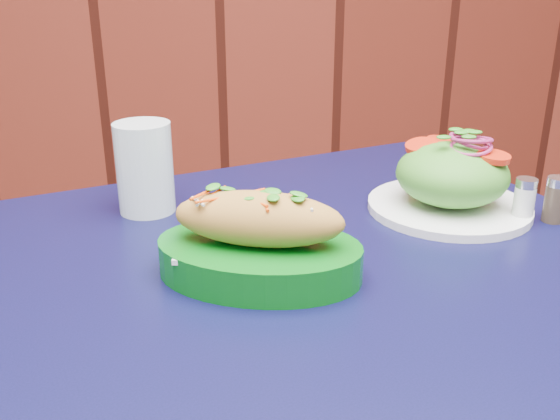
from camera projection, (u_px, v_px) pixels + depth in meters
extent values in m
cube|color=black|center=(338.00, 269.00, 0.77)|extent=(1.02, 1.02, 0.03)
cylinder|color=black|center=(385.00, 333.00, 1.31)|extent=(0.04, 0.04, 0.72)
cube|color=white|center=(259.00, 246.00, 0.71)|extent=(0.19, 0.13, 0.01)
ellipsoid|color=#BD893C|center=(259.00, 219.00, 0.69)|extent=(0.21, 0.13, 0.06)
cylinder|color=white|center=(449.00, 207.00, 0.91)|extent=(0.23, 0.23, 0.01)
ellipsoid|color=#4C992D|center=(452.00, 174.00, 0.89)|extent=(0.16, 0.16, 0.09)
cylinder|color=red|center=(494.00, 153.00, 0.85)|extent=(0.05, 0.05, 0.01)
cylinder|color=red|center=(422.00, 143.00, 0.90)|extent=(0.05, 0.05, 0.01)
cylinder|color=red|center=(443.00, 139.00, 0.92)|extent=(0.05, 0.05, 0.01)
torus|color=#9A2160|center=(456.00, 141.00, 0.87)|extent=(0.06, 0.06, 0.01)
torus|color=#9A2160|center=(456.00, 138.00, 0.87)|extent=(0.06, 0.06, 0.01)
torus|color=#9A2160|center=(456.00, 135.00, 0.87)|extent=(0.06, 0.06, 0.01)
cylinder|color=silver|center=(145.00, 168.00, 0.88)|extent=(0.08, 0.08, 0.13)
cylinder|color=white|center=(523.00, 205.00, 0.86)|extent=(0.03, 0.03, 0.05)
cylinder|color=silver|center=(527.00, 183.00, 0.84)|extent=(0.03, 0.03, 0.01)
cylinder|color=#3F3326|center=(554.00, 204.00, 0.86)|extent=(0.03, 0.03, 0.05)
cylinder|color=silver|center=(558.00, 182.00, 0.85)|extent=(0.03, 0.03, 0.01)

